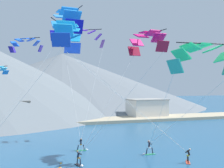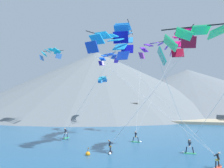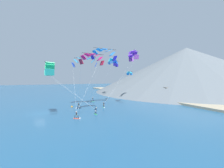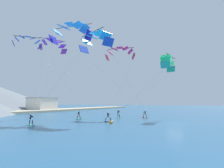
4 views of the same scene
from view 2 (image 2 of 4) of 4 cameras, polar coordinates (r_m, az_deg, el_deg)
The scene contains 20 objects.
kitesurfer_near_lead at distance 29.72m, azimuth 19.23°, elevation -15.69°, with size 1.74×0.63×1.82m.
kitesurfer_near_trail at distance 38.69m, azimuth -12.25°, elevation -12.94°, with size 0.82×1.78×1.78m.
kitesurfer_mid_center at distance 25.19m, azimuth 26.01°, elevation -18.03°, with size 1.20×1.71×1.70m.
kitesurfer_far_left at distance 35.01m, azimuth 6.56°, elevation -14.09°, with size 1.78×0.65×1.72m.
kitesurfer_far_right at distance 28.22m, azimuth -0.51°, elevation -16.73°, with size 0.71×1.78×1.71m.
parafoil_kite_near_lead at distance 19.05m, azimuth 22.13°, elevation 10.23°, with size 6.83×11.44×11.13m.
parafoil_kite_near_trail at distance 37.04m, azimuth 3.23°, elevation 12.54°, with size 11.27×8.85×17.14m.
parafoil_kite_mid_center at distance 30.79m, azimuth -0.67°, elevation 10.60°, with size 14.68×9.02×14.36m.
parafoil_kite_far_left at distance 43.98m, azimuth 11.25°, elevation 9.13°, with size 6.72×10.60×16.50m.
parafoil_kite_far_right at distance 29.16m, azimuth 17.82°, elevation 10.92°, with size 10.06×6.58×13.89m.
parafoil_kite_distant_high_outer at distance 43.66m, azimuth -1.04°, elevation 6.94°, with size 4.89×3.92×2.21m.
parafoil_kite_distant_low_drift at distance 54.98m, azimuth -15.67°, elevation 7.80°, with size 6.05×2.86×2.75m.
parafoil_kite_distant_mid_solo at distance 52.18m, azimuth -2.54°, elevation 1.40°, with size 3.30×4.11×1.49m.
race_marker_buoy at distance 27.67m, azimuth -6.33°, elevation -17.68°, with size 0.56×0.56×1.02m.
shoreline_strip at distance 64.96m, azimuth 10.45°, elevation -9.23°, with size 180.00×10.00×0.70m, color tan.
shore_building_harbour_front at distance 70.92m, azimuth -5.51°, elevation -6.72°, with size 5.64×5.76×5.76m.
shore_building_promenade_mid at distance 67.83m, azimuth 4.28°, elevation -7.07°, with size 6.71×6.16×5.30m.
shore_building_quay_east at distance 81.70m, azimuth -17.81°, elevation -6.20°, with size 9.04×5.41×5.57m.
mountain_peak_west_ridge at distance 115.89m, azimuth -3.96°, elevation 0.76°, with size 127.88×127.88×30.89m.
mountain_peak_central_summit at distance 126.31m, azimuth 19.13°, elevation -1.39°, with size 118.14×118.14×22.13m.
Camera 2 is at (4.28, -16.12, 6.97)m, focal length 35.00 mm.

